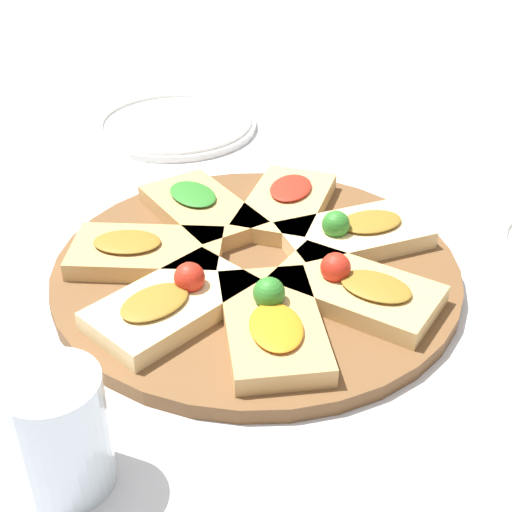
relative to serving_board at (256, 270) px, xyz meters
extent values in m
plane|color=silver|center=(0.00, 0.00, -0.01)|extent=(3.00, 3.00, 0.00)
cylinder|color=brown|center=(0.00, 0.00, 0.00)|extent=(0.44, 0.44, 0.02)
cube|color=tan|center=(-0.04, 0.11, 0.02)|extent=(0.14, 0.18, 0.02)
ellipsoid|color=red|center=(-0.05, 0.13, 0.03)|extent=(0.07, 0.09, 0.01)
cube|color=tan|center=(-0.11, 0.04, 0.02)|extent=(0.18, 0.14, 0.02)
ellipsoid|color=#2D7A28|center=(-0.13, 0.05, 0.03)|extent=(0.08, 0.07, 0.01)
cube|color=tan|center=(-0.10, -0.07, 0.02)|extent=(0.18, 0.16, 0.02)
ellipsoid|color=olive|center=(-0.12, -0.08, 0.03)|extent=(0.09, 0.08, 0.01)
cube|color=#E5C689|center=(-0.01, -0.12, 0.02)|extent=(0.11, 0.17, 0.02)
ellipsoid|color=olive|center=(-0.02, -0.14, 0.03)|extent=(0.06, 0.08, 0.01)
sphere|color=red|center=(-0.01, -0.09, 0.04)|extent=(0.03, 0.03, 0.03)
cube|color=tan|center=(0.08, -0.08, 0.02)|extent=(0.18, 0.18, 0.02)
ellipsoid|color=orange|center=(0.10, -0.10, 0.03)|extent=(0.09, 0.09, 0.01)
sphere|color=#2D7A28|center=(0.07, -0.07, 0.04)|extent=(0.03, 0.03, 0.03)
cube|color=tan|center=(0.12, 0.01, 0.02)|extent=(0.17, 0.10, 0.02)
ellipsoid|color=olive|center=(0.14, 0.01, 0.03)|extent=(0.08, 0.05, 0.01)
sphere|color=red|center=(0.09, 0.01, 0.04)|extent=(0.03, 0.03, 0.03)
cube|color=#E5C689|center=(0.06, 0.10, 0.02)|extent=(0.16, 0.18, 0.02)
ellipsoid|color=olive|center=(0.07, 0.12, 0.03)|extent=(0.08, 0.09, 0.01)
sphere|color=#2D7A28|center=(0.05, 0.08, 0.04)|extent=(0.03, 0.03, 0.03)
cylinder|color=white|center=(-0.35, 0.25, 0.00)|extent=(0.25, 0.25, 0.01)
torus|color=white|center=(-0.35, 0.25, 0.00)|extent=(0.24, 0.24, 0.01)
cylinder|color=silver|center=(0.05, -0.31, 0.04)|extent=(0.07, 0.07, 0.10)
camera|label=1|loc=(0.39, -0.51, 0.44)|focal=50.00mm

